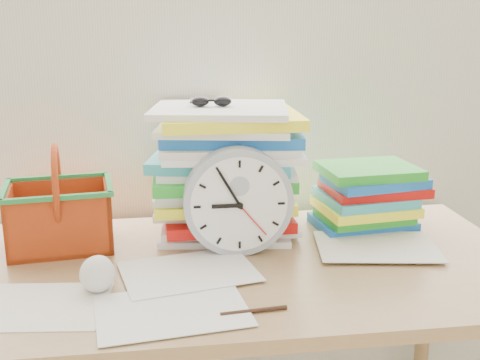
{
  "coord_description": "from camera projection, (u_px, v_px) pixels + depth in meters",
  "views": [
    {
      "loc": [
        -0.15,
        0.32,
        1.31
      ],
      "look_at": [
        0.03,
        1.6,
        0.95
      ],
      "focal_mm": 45.0,
      "sensor_mm": 36.0,
      "label": 1
    }
  ],
  "objects": [
    {
      "name": "scattered_papers",
      "position": [
        227.0,
        261.0,
        1.39
      ],
      "size": [
        1.26,
        0.42,
        0.02
      ],
      "primitive_type": null,
      "color": "white",
      "rests_on": "desk"
    },
    {
      "name": "basket",
      "position": [
        58.0,
        198.0,
        1.45
      ],
      "size": [
        0.27,
        0.23,
        0.25
      ],
      "primitive_type": null,
      "rotation": [
        0.0,
        0.0,
        0.12
      ],
      "color": "#BE4012",
      "rests_on": "desk"
    },
    {
      "name": "curtain",
      "position": [
        209.0,
        16.0,
        1.6
      ],
      "size": [
        2.4,
        0.01,
        2.5
      ],
      "primitive_type": "cube",
      "color": "silver",
      "rests_on": "room_shell"
    },
    {
      "name": "clock",
      "position": [
        238.0,
        201.0,
        1.41
      ],
      "size": [
        0.26,
        0.05,
        0.26
      ],
      "primitive_type": "cylinder",
      "rotation": [
        1.57,
        0.0,
        0.0
      ],
      "color": "#9DA3AE",
      "rests_on": "desk"
    },
    {
      "name": "pen",
      "position": [
        254.0,
        311.0,
        1.15
      ],
      "size": [
        0.13,
        0.02,
        0.01
      ],
      "primitive_type": "cylinder",
      "rotation": [
        0.0,
        1.57,
        0.1
      ],
      "color": "black",
      "rests_on": "desk"
    },
    {
      "name": "paper_stack",
      "position": [
        227.0,
        170.0,
        1.55
      ],
      "size": [
        0.4,
        0.34,
        0.33
      ],
      "primitive_type": null,
      "rotation": [
        0.0,
        0.0,
        -0.11
      ],
      "color": "white",
      "rests_on": "desk"
    },
    {
      "name": "book_stack",
      "position": [
        370.0,
        197.0,
        1.6
      ],
      "size": [
        0.3,
        0.24,
        0.17
      ],
      "primitive_type": null,
      "rotation": [
        0.0,
        0.0,
        0.08
      ],
      "color": "white",
      "rests_on": "desk"
    },
    {
      "name": "crumpled_ball",
      "position": [
        97.0,
        274.0,
        1.24
      ],
      "size": [
        0.08,
        0.08,
        0.08
      ],
      "primitive_type": "sphere",
      "color": "white",
      "rests_on": "desk"
    },
    {
      "name": "desk",
      "position": [
        227.0,
        293.0,
        1.41
      ],
      "size": [
        1.4,
        0.7,
        0.75
      ],
      "color": "olive",
      "rests_on": "ground"
    },
    {
      "name": "sunglasses",
      "position": [
        211.0,
        101.0,
        1.5
      ],
      "size": [
        0.12,
        0.11,
        0.03
      ],
      "primitive_type": null,
      "rotation": [
        0.0,
        0.0,
        -0.09
      ],
      "color": "black",
      "rests_on": "paper_stack"
    }
  ]
}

